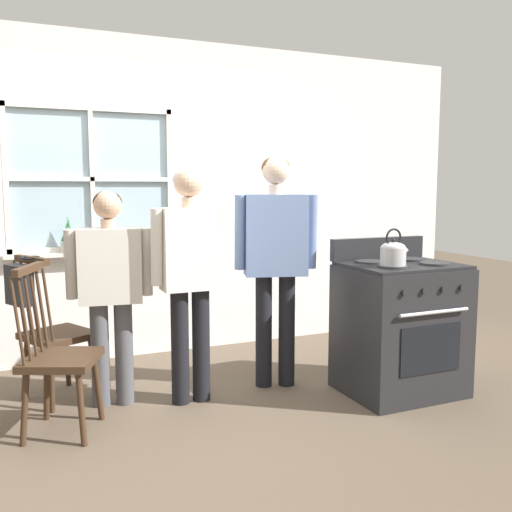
# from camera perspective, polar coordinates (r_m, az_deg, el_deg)

# --- Properties ---
(ground_plane) EXTENTS (16.00, 16.00, 0.00)m
(ground_plane) POSITION_cam_1_polar(r_m,az_deg,el_deg) (3.90, -6.89, -15.08)
(ground_plane) COLOR brown
(wall_back) EXTENTS (6.40, 0.16, 2.70)m
(wall_back) POSITION_cam_1_polar(r_m,az_deg,el_deg) (4.98, -11.52, 5.40)
(wall_back) COLOR white
(wall_back) RESTS_ON ground_plane
(chair_by_window) EXTENTS (0.54, 0.55, 1.01)m
(chair_by_window) POSITION_cam_1_polar(r_m,az_deg,el_deg) (4.15, -19.43, -7.48)
(chair_by_window) COLOR #3D2819
(chair_by_window) RESTS_ON ground_plane
(chair_center_cluster) EXTENTS (0.53, 0.54, 1.01)m
(chair_center_cluster) POSITION_cam_1_polar(r_m,az_deg,el_deg) (3.60, -19.24, -9.66)
(chair_center_cluster) COLOR #3D2819
(chair_center_cluster) RESTS_ON ground_plane
(person_elderly_left) EXTENTS (0.57, 0.26, 1.43)m
(person_elderly_left) POSITION_cam_1_polar(r_m,az_deg,el_deg) (3.87, -14.41, -2.25)
(person_elderly_left) COLOR #4C4C51
(person_elderly_left) RESTS_ON ground_plane
(person_teen_center) EXTENTS (0.53, 0.22, 1.59)m
(person_teen_center) POSITION_cam_1_polar(r_m,az_deg,el_deg) (3.81, -6.65, -0.68)
(person_teen_center) COLOR black
(person_teen_center) RESTS_ON ground_plane
(person_adult_right) EXTENTS (0.60, 0.33, 1.67)m
(person_adult_right) POSITION_cam_1_polar(r_m,az_deg,el_deg) (4.10, 1.97, 0.77)
(person_adult_right) COLOR black
(person_adult_right) RESTS_ON ground_plane
(stove) EXTENTS (0.79, 0.68, 1.08)m
(stove) POSITION_cam_1_polar(r_m,az_deg,el_deg) (4.19, 14.19, -6.87)
(stove) COLOR #232326
(stove) RESTS_ON ground_plane
(kettle) EXTENTS (0.21, 0.17, 0.25)m
(kettle) POSITION_cam_1_polar(r_m,az_deg,el_deg) (3.88, 13.56, 0.34)
(kettle) COLOR #B7B7BC
(kettle) RESTS_ON stove
(potted_plant) EXTENTS (0.12, 0.12, 0.30)m
(potted_plant) POSITION_cam_1_polar(r_m,az_deg,el_deg) (4.82, -18.24, 1.56)
(potted_plant) COLOR beige
(potted_plant) RESTS_ON wall_back
(handbag) EXTENTS (0.24, 0.24, 0.31)m
(handbag) POSITION_cam_1_polar(r_m,az_deg,el_deg) (3.97, -22.56, -2.60)
(handbag) COLOR black
(handbag) RESTS_ON chair_by_window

